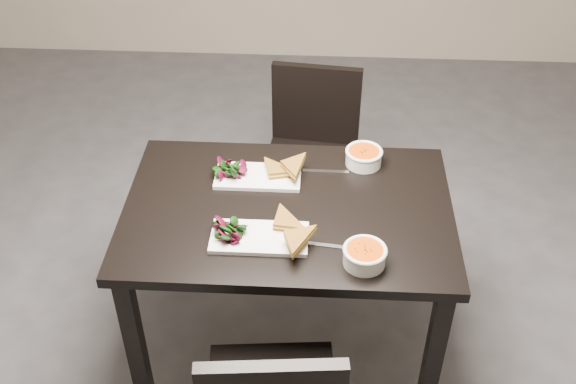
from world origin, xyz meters
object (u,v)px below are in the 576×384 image
(plate_near, at_px, (259,238))
(plate_far, at_px, (258,177))
(soup_bowl_far, at_px, (364,156))
(table, at_px, (288,227))
(soup_bowl_near, at_px, (365,255))
(chair_far, at_px, (312,146))

(plate_near, xyz_separation_m, plate_far, (-0.04, 0.35, -0.00))
(plate_far, distance_m, soup_bowl_far, 0.42)
(table, xyz_separation_m, soup_bowl_far, (0.28, 0.28, 0.14))
(plate_near, height_order, plate_far, same)
(soup_bowl_near, relative_size, soup_bowl_far, 1.00)
(plate_far, bearing_deg, table, -53.00)
(plate_near, distance_m, soup_bowl_near, 0.37)
(table, bearing_deg, plate_far, 127.00)
(plate_near, distance_m, soup_bowl_far, 0.59)
(soup_bowl_near, bearing_deg, table, 134.15)
(table, relative_size, soup_bowl_far, 8.17)
(chair_far, bearing_deg, soup_bowl_near, -73.01)
(chair_far, distance_m, plate_far, 0.70)
(soup_bowl_near, height_order, plate_far, soup_bowl_near)
(table, distance_m, plate_far, 0.23)
(plate_far, bearing_deg, plate_near, -84.06)
(soup_bowl_far, bearing_deg, plate_near, -128.68)
(table, distance_m, soup_bowl_far, 0.42)
(table, relative_size, plate_far, 3.68)
(soup_bowl_near, bearing_deg, chair_far, 100.51)
(table, relative_size, chair_far, 1.41)
(table, xyz_separation_m, plate_far, (-0.12, 0.17, 0.11))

